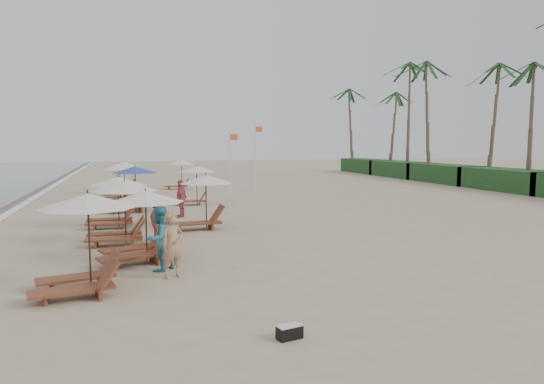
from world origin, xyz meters
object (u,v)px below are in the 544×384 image
object	(u,v)px
lounger_station_2	(119,210)
inland_station_1	(194,179)
lounger_station_6	(120,179)
beachgoer_mid_a	(160,239)
lounger_station_4	(130,190)
flag_pole_near	(230,160)
inland_station_2	(179,170)
lounger_station_0	(80,242)
beachgoer_mid_b	(158,220)
beachgoer_far_a	(181,199)
beachgoer_near	(173,245)
lounger_station_5	(116,185)
duffel_bag	(290,332)
lounger_station_3	(113,201)
inland_station_0	(200,198)
lounger_station_1	(138,226)

from	to	relation	value
lounger_station_2	inland_station_1	size ratio (longest dim) A/B	1.05
lounger_station_6	beachgoer_mid_a	world-z (taller)	lounger_station_6
lounger_station_4	flag_pole_near	xyz separation A→B (m)	(6.50, 5.59, 1.30)
lounger_station_6	inland_station_2	distance (m)	5.00
lounger_station_0	inland_station_2	size ratio (longest dim) A/B	1.00
lounger_station_4	lounger_station_6	xyz separation A→B (m)	(-0.57, 9.24, -0.07)
beachgoer_mid_b	beachgoer_far_a	distance (m)	5.83
lounger_station_6	beachgoer_near	xyz separation A→B (m)	(1.52, -22.66, -0.15)
lounger_station_5	beachgoer_far_a	size ratio (longest dim) A/B	1.38
lounger_station_2	duffel_bag	xyz separation A→B (m)	(3.07, -9.87, -1.04)
beachgoer_mid_b	duffel_bag	distance (m)	9.81
lounger_station_0	lounger_station_3	xyz separation A→B (m)	(0.53, 9.44, -0.12)
lounger_station_2	lounger_station_6	size ratio (longest dim) A/B	1.00
inland_station_0	flag_pole_near	size ratio (longest dim) A/B	0.66
inland_station_2	beachgoer_near	xyz separation A→B (m)	(-2.82, -25.11, -0.60)
lounger_station_2	inland_station_2	distance (m)	20.42
lounger_station_4	beachgoer_near	bearing A→B (deg)	-85.95
inland_station_2	flag_pole_near	distance (m)	6.75
lounger_station_0	lounger_station_6	world-z (taller)	lounger_station_0
inland_station_2	beachgoer_mid_a	bearing A→B (deg)	-97.29
lounger_station_4	lounger_station_5	bearing A→B (deg)	100.66
lounger_station_1	lounger_station_4	bearing A→B (deg)	90.65
lounger_station_4	lounger_station_5	size ratio (longest dim) A/B	1.11
lounger_station_1	flag_pole_near	world-z (taller)	flag_pole_near
lounger_station_4	duffel_bag	bearing A→B (deg)	-81.81
inland_station_1	duffel_bag	distance (m)	20.03
lounger_station_4	inland_station_2	xyz separation A→B (m)	(3.77, 11.69, 0.37)
lounger_station_4	inland_station_1	bearing A→B (deg)	26.73
inland_station_2	beachgoer_mid_b	distance (m)	20.43
lounger_station_4	flag_pole_near	size ratio (longest dim) A/B	0.64
lounger_station_4	inland_station_1	world-z (taller)	lounger_station_4
lounger_station_5	lounger_station_4	bearing A→B (deg)	-79.34
lounger_station_2	beachgoer_near	distance (m)	5.33
lounger_station_5	flag_pole_near	bearing A→B (deg)	10.33
inland_station_2	beachgoer_far_a	size ratio (longest dim) A/B	1.42
lounger_station_3	duffel_bag	world-z (taller)	lounger_station_3
lounger_station_3	inland_station_2	size ratio (longest dim) A/B	1.01
lounger_station_1	lounger_station_2	distance (m)	2.93
lounger_station_1	beachgoer_near	size ratio (longest dim) A/B	1.54
lounger_station_2	inland_station_1	xyz separation A→B (m)	(4.05, 10.09, 0.32)
lounger_station_5	inland_station_2	world-z (taller)	lounger_station_5
lounger_station_5	lounger_station_6	bearing A→B (deg)	87.31
lounger_station_1	duffel_bag	size ratio (longest dim) A/B	5.37
beachgoer_mid_a	flag_pole_near	xyz separation A→B (m)	(5.83, 18.18, 1.50)
lounger_station_6	lounger_station_1	bearing A→B (deg)	-88.05
lounger_station_0	flag_pole_near	xyz separation A→B (m)	(7.76, 19.72, 1.16)
inland_station_1	beachgoer_mid_b	world-z (taller)	inland_station_1
lounger_station_6	flag_pole_near	distance (m)	8.07
lounger_station_0	inland_station_1	distance (m)	16.66
lounger_station_5	inland_station_2	bearing A→B (deg)	58.38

